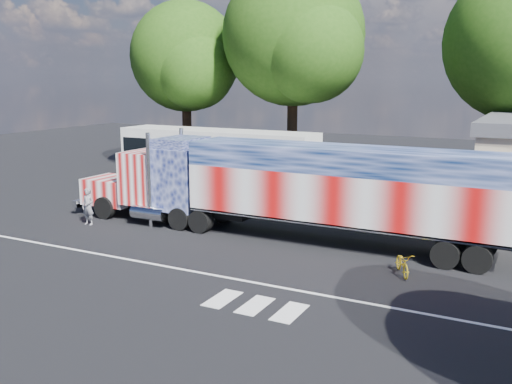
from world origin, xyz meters
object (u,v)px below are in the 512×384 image
at_px(semi_truck, 287,186).
at_px(coach_bus, 217,159).
at_px(woman, 88,207).
at_px(bicycle, 403,263).
at_px(tree_n_mid, 295,36).
at_px(tree_nw_a, 187,57).

xyz_separation_m(semi_truck, coach_bus, (-8.50, 8.05, -0.36)).
relative_size(coach_bus, woman, 7.23).
relative_size(bicycle, tree_n_mid, 0.11).
relative_size(bicycle, tree_nw_a, 0.13).
distance_m(woman, tree_nw_a, 18.36).
bearing_deg(bicycle, tree_nw_a, 114.32).
bearing_deg(semi_truck, tree_n_mid, 112.45).
bearing_deg(semi_truck, bicycle, -24.02).
height_order(semi_truck, tree_nw_a, tree_nw_a).
xyz_separation_m(coach_bus, woman, (-1.02, -10.48, -1.07)).
bearing_deg(tree_n_mid, woman, -104.47).
distance_m(coach_bus, tree_n_mid, 9.86).
bearing_deg(coach_bus, woman, -95.53).
xyz_separation_m(bicycle, tree_n_mid, (-11.29, 15.83, 9.37)).
height_order(semi_truck, tree_n_mid, tree_n_mid).
relative_size(semi_truck, bicycle, 13.12).
xyz_separation_m(coach_bus, tree_n_mid, (3.03, 5.19, 7.81)).
distance_m(semi_truck, tree_n_mid, 16.15).
height_order(bicycle, tree_nw_a, tree_nw_a).
bearing_deg(woman, bicycle, -1.78).
height_order(tree_n_mid, tree_nw_a, tree_n_mid).
distance_m(bicycle, tree_n_mid, 21.59).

